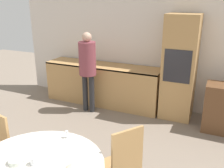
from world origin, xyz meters
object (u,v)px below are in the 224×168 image
Objects in this scene: oven_unit at (180,68)px; cup at (34,161)px; chair_far_right at (123,163)px; person_standing at (88,64)px; bowl_near at (17,161)px.

cup is (-0.76, -3.20, -0.17)m from oven_unit.
person_standing is (-1.56, 2.02, 0.47)m from chair_far_right.
chair_far_right is at bearing 41.93° from bowl_near.
person_standing is at bearing -163.11° from oven_unit.
cup is 0.18m from bowl_near.
bowl_near is at bearing -74.13° from person_standing.
chair_far_right is at bearing 46.86° from cup.
oven_unit is 2.58m from chair_far_right.
person_standing reaches higher than cup.
bowl_near is (-0.17, -0.05, -0.02)m from cup.
oven_unit reaches higher than cup.
oven_unit is 3.29m from cup.
oven_unit is 1.22× the size of person_standing.
person_standing is at bearing 105.87° from bowl_near.
oven_unit is 3.38m from bowl_near.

